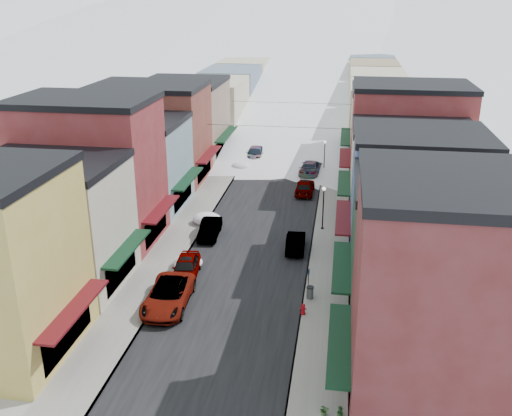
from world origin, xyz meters
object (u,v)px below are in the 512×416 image
(car_silver_sedan, at_px, (186,267))
(trash_can, at_px, (310,292))
(car_white_suv, at_px, (168,295))
(streetlamp_near, at_px, (323,203))
(car_green_sedan, at_px, (296,242))
(car_dark_hatch, at_px, (210,229))
(fire_hydrant, at_px, (303,309))

(car_silver_sedan, relative_size, trash_can, 5.27)
(car_white_suv, relative_size, streetlamp_near, 1.52)
(trash_can, bearing_deg, car_green_sedan, 101.94)
(trash_can, xyz_separation_m, streetlamp_near, (0.30, 12.82, 2.08))
(car_silver_sedan, bearing_deg, car_dark_hatch, 83.47)
(car_white_suv, xyz_separation_m, trash_can, (9.60, 2.34, -0.24))
(car_green_sedan, height_order, trash_can, car_green_sedan)
(car_silver_sedan, height_order, car_green_sedan, car_silver_sedan)
(car_dark_hatch, xyz_separation_m, trash_can, (9.50, -9.83, -0.14))
(car_dark_hatch, distance_m, fire_hydrant, 15.13)
(fire_hydrant, relative_size, streetlamp_near, 0.20)
(fire_hydrant, distance_m, trash_can, 2.21)
(car_dark_hatch, relative_size, trash_can, 5.05)
(car_dark_hatch, relative_size, streetlamp_near, 1.13)
(car_green_sedan, distance_m, streetlamp_near, 5.41)
(car_dark_hatch, bearing_deg, fire_hydrant, -55.95)
(car_white_suv, relative_size, trash_can, 6.83)
(car_green_sedan, bearing_deg, car_dark_hatch, -14.13)
(car_silver_sedan, distance_m, car_green_sedan, 9.92)
(car_dark_hatch, xyz_separation_m, car_green_sedan, (7.76, -1.63, -0.02))
(car_green_sedan, xyz_separation_m, trash_can, (1.74, -8.21, -0.12))
(streetlamp_near, bearing_deg, car_silver_sedan, -132.53)
(car_green_sedan, bearing_deg, car_silver_sedan, 35.82)
(trash_can, bearing_deg, streetlamp_near, 88.64)
(car_green_sedan, xyz_separation_m, fire_hydrant, (1.42, -10.40, -0.21))
(car_dark_hatch, bearing_deg, trash_can, -49.33)
(car_green_sedan, relative_size, trash_can, 4.90)
(car_green_sedan, relative_size, fire_hydrant, 5.60)
(car_white_suv, height_order, trash_can, car_white_suv)
(car_silver_sedan, distance_m, streetlamp_near, 14.69)
(trash_can, bearing_deg, car_dark_hatch, 134.00)
(car_white_suv, distance_m, trash_can, 9.88)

